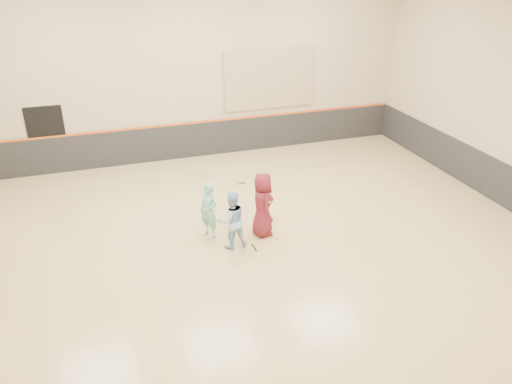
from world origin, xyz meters
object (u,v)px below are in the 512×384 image
object	(u,v)px
girl	(209,211)
spare_racket	(234,182)
instructor	(232,220)
young_man	(263,205)

from	to	relation	value
girl	spare_racket	size ratio (longest dim) A/B	2.39
instructor	spare_racket	xyz separation A→B (m)	(1.04, 3.51, -0.69)
girl	young_man	xyz separation A→B (m)	(1.28, -0.30, 0.11)
instructor	young_man	distance (m)	0.96
girl	spare_racket	world-z (taller)	girl
young_man	instructor	bearing A→B (deg)	111.49
girl	instructor	xyz separation A→B (m)	(0.39, -0.65, 0.01)
girl	spare_racket	bearing A→B (deg)	120.50
instructor	spare_racket	bearing A→B (deg)	-111.65
instructor	young_man	bearing A→B (deg)	-163.55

